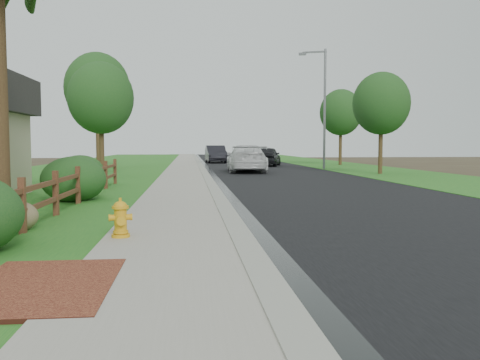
{
  "coord_description": "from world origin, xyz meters",
  "views": [
    {
      "loc": [
        -0.52,
        -6.93,
        1.7
      ],
      "look_at": [
        0.55,
        3.6,
        0.96
      ],
      "focal_mm": 38.0,
      "sensor_mm": 36.0,
      "label": 1
    }
  ],
  "objects": [
    {
      "name": "streetlight",
      "position": [
        8.56,
        27.02,
        4.61
      ],
      "size": [
        1.81,
        0.8,
        8.14
      ],
      "color": "slate",
      "rests_on": "ground"
    },
    {
      "name": "ground",
      "position": [
        0.0,
        0.0,
        0.0
      ],
      "size": [
        120.0,
        120.0,
        0.0
      ],
      "primitive_type": "plane",
      "color": "#3B2E20"
    },
    {
      "name": "brick_patch",
      "position": [
        -2.2,
        -1.0,
        0.06
      ],
      "size": [
        1.6,
        2.4,
        0.11
      ],
      "primitive_type": "cube",
      "color": "maroon",
      "rests_on": "ground"
    },
    {
      "name": "tree_mid_left",
      "position": [
        -7.0,
        30.69,
        5.73
      ],
      "size": [
        4.64,
        4.64,
        8.3
      ],
      "color": "#372016",
      "rests_on": "ground"
    },
    {
      "name": "dark_car_far",
      "position": [
        2.0,
        40.32,
        0.82
      ],
      "size": [
        1.91,
        4.95,
        1.61
      ],
      "primitive_type": "imported",
      "rotation": [
        0.0,
        0.0,
        0.04
      ],
      "color": "black",
      "rests_on": "road"
    },
    {
      "name": "shrub_c",
      "position": [
        -3.9,
        8.43,
        0.68
      ],
      "size": [
        2.5,
        2.5,
        1.36
      ],
      "primitive_type": "ellipsoid",
      "rotation": [
        0.0,
        0.0,
        -0.44
      ],
      "color": "#19471C",
      "rests_on": "ground"
    },
    {
      "name": "ranch_fence",
      "position": [
        -3.6,
        6.4,
        0.62
      ],
      "size": [
        0.12,
        16.92,
        1.1
      ],
      "color": "#442116",
      "rests_on": "ground"
    },
    {
      "name": "tree_near_left",
      "position": [
        -4.95,
        19.78,
        4.07
      ],
      "size": [
        3.34,
        3.34,
        5.92
      ],
      "color": "#372016",
      "rests_on": "ground"
    },
    {
      "name": "tree_near_right",
      "position": [
        10.39,
        21.11,
        4.02
      ],
      "size": [
        3.23,
        3.23,
        5.81
      ],
      "color": "#372016",
      "rests_on": "ground"
    },
    {
      "name": "road",
      "position": [
        4.6,
        35.0,
        0.01
      ],
      "size": [
        8.0,
        90.0,
        0.02
      ],
      "primitive_type": "cube",
      "color": "black",
      "rests_on": "ground"
    },
    {
      "name": "dark_car_mid",
      "position": [
        5.68,
        32.7,
        0.79
      ],
      "size": [
        2.98,
        4.83,
        1.53
      ],
      "primitive_type": "imported",
      "rotation": [
        0.0,
        0.0,
        2.86
      ],
      "color": "black",
      "rests_on": "road"
    },
    {
      "name": "fire_hydrant",
      "position": [
        -1.7,
        1.96,
        0.41
      ],
      "size": [
        0.45,
        0.36,
        0.69
      ],
      "color": "orange",
      "rests_on": "sidewalk"
    },
    {
      "name": "sidewalk",
      "position": [
        -0.9,
        35.0,
        0.05
      ],
      "size": [
        2.2,
        90.0,
        0.1
      ],
      "primitive_type": "cube",
      "color": "#9C9687",
      "rests_on": "ground"
    },
    {
      "name": "white_suv",
      "position": [
        3.04,
        24.22,
        0.84
      ],
      "size": [
        2.55,
        5.76,
        1.65
      ],
      "primitive_type": "imported",
      "rotation": [
        0.0,
        0.0,
        3.1
      ],
      "color": "silver",
      "rests_on": "road"
    },
    {
      "name": "curb",
      "position": [
        0.4,
        35.0,
        0.06
      ],
      "size": [
        0.4,
        90.0,
        0.12
      ],
      "primitive_type": "cube",
      "color": "#98978A",
      "rests_on": "ground"
    },
    {
      "name": "tree_mid_right",
      "position": [
        11.92,
        33.82,
        4.33
      ],
      "size": [
        3.44,
        3.44,
        6.23
      ],
      "color": "#372016",
      "rests_on": "ground"
    },
    {
      "name": "lawn_near",
      "position": [
        -8.0,
        35.0,
        0.02
      ],
      "size": [
        9.0,
        90.0,
        0.04
      ],
      "primitive_type": "cube",
      "color": "#1B5F1F",
      "rests_on": "ground"
    },
    {
      "name": "grass_strip",
      "position": [
        -2.8,
        35.0,
        0.03
      ],
      "size": [
        1.6,
        90.0,
        0.06
      ],
      "primitive_type": "cube",
      "color": "#1B5F1F",
      "rests_on": "ground"
    },
    {
      "name": "wet_gutter",
      "position": [
        0.75,
        35.0,
        0.02
      ],
      "size": [
        0.5,
        90.0,
        0.0
      ],
      "primitive_type": "cube",
      "color": "black",
      "rests_on": "road"
    },
    {
      "name": "verge_far",
      "position": [
        11.5,
        35.0,
        0.02
      ],
      "size": [
        6.0,
        90.0,
        0.04
      ],
      "primitive_type": "cube",
      "color": "#1B5F1F",
      "rests_on": "ground"
    },
    {
      "name": "boulder",
      "position": [
        -3.9,
        3.16,
        0.32
      ],
      "size": [
        1.09,
        0.91,
        0.64
      ],
      "primitive_type": "ellipsoid",
      "rotation": [
        0.0,
        0.0,
        -0.21
      ],
      "color": "olive",
      "rests_on": "ground"
    },
    {
      "name": "shrub_d",
      "position": [
        -4.87,
        14.0,
        0.64
      ],
      "size": [
        2.45,
        2.45,
        1.29
      ],
      "primitive_type": "ellipsoid",
      "rotation": [
        0.0,
        0.0,
        -0.38
      ],
      "color": "#19471C",
      "rests_on": "ground"
    }
  ]
}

